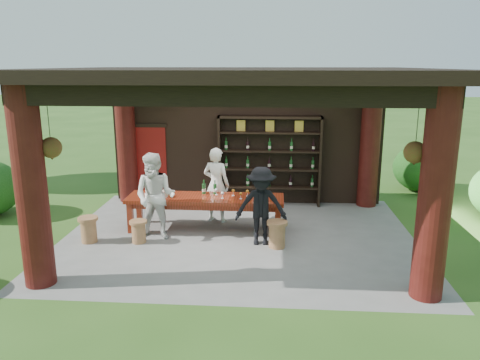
# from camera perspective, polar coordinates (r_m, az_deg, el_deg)

# --- Properties ---
(ground) EXTENTS (90.00, 90.00, 0.00)m
(ground) POSITION_cam_1_polar(r_m,az_deg,el_deg) (10.04, -0.16, -6.94)
(ground) COLOR #2D5119
(ground) RESTS_ON ground
(pavilion) EXTENTS (7.50, 6.00, 3.60)m
(pavilion) POSITION_cam_1_polar(r_m,az_deg,el_deg) (9.91, -0.06, 5.55)
(pavilion) COLOR slate
(pavilion) RESTS_ON ground
(wine_shelf) EXTENTS (2.63, 0.40, 2.31)m
(wine_shelf) POSITION_cam_1_polar(r_m,az_deg,el_deg) (12.05, 3.60, 2.35)
(wine_shelf) COLOR black
(wine_shelf) RESTS_ON ground
(tasting_table) EXTENTS (3.43, 0.90, 0.75)m
(tasting_table) POSITION_cam_1_polar(r_m,az_deg,el_deg) (10.32, -4.25, -2.67)
(tasting_table) COLOR #63220E
(tasting_table) RESTS_ON ground
(stool_near_left) EXTENTS (0.36, 0.36, 0.47)m
(stool_near_left) POSITION_cam_1_polar(r_m,az_deg,el_deg) (9.87, -12.25, -6.09)
(stool_near_left) COLOR brown
(stool_near_left) RESTS_ON ground
(stool_near_right) EXTENTS (0.41, 0.41, 0.55)m
(stool_near_right) POSITION_cam_1_polar(r_m,az_deg,el_deg) (9.43, 4.54, -6.52)
(stool_near_right) COLOR brown
(stool_near_right) RESTS_ON ground
(stool_far_left) EXTENTS (0.41, 0.41, 0.54)m
(stool_far_left) POSITION_cam_1_polar(r_m,az_deg,el_deg) (10.16, -17.97, -5.69)
(stool_far_left) COLOR brown
(stool_far_left) RESTS_ON ground
(host) EXTENTS (0.74, 0.60, 1.74)m
(host) POSITION_cam_1_polar(r_m,az_deg,el_deg) (10.80, -2.90, -0.59)
(host) COLOR white
(host) RESTS_ON ground
(guest_woman) EXTENTS (0.96, 0.79, 1.82)m
(guest_woman) POSITION_cam_1_polar(r_m,az_deg,el_deg) (9.86, -10.28, -1.99)
(guest_woman) COLOR silver
(guest_woman) RESTS_ON ground
(guest_man) EXTENTS (1.06, 0.64, 1.61)m
(guest_man) POSITION_cam_1_polar(r_m,az_deg,el_deg) (9.42, 2.58, -3.20)
(guest_man) COLOR black
(guest_man) RESTS_ON ground
(table_bottles) EXTENTS (0.33, 0.13, 0.31)m
(table_bottles) POSITION_cam_1_polar(r_m,az_deg,el_deg) (10.51, -3.98, -0.83)
(table_bottles) COLOR #194C1E
(table_bottles) RESTS_ON tasting_table
(table_glasses) EXTENTS (2.33, 0.36, 0.15)m
(table_glasses) POSITION_cam_1_polar(r_m,az_deg,el_deg) (10.27, -1.52, -1.62)
(table_glasses) COLOR silver
(table_glasses) RESTS_ON tasting_table
(napkin_basket) EXTENTS (0.26, 0.18, 0.14)m
(napkin_basket) POSITION_cam_1_polar(r_m,az_deg,el_deg) (10.38, -9.57, -1.67)
(napkin_basket) COLOR #BF6672
(napkin_basket) RESTS_ON tasting_table
(shrubs) EXTENTS (15.04, 8.51, 1.36)m
(shrubs) POSITION_cam_1_polar(r_m,az_deg,el_deg) (11.41, 14.66, -1.87)
(shrubs) COLOR #194C14
(shrubs) RESTS_ON ground
(trees) EXTENTS (22.15, 9.80, 4.80)m
(trees) POSITION_cam_1_polar(r_m,az_deg,el_deg) (10.81, 16.63, 12.26)
(trees) COLOR #3F2819
(trees) RESTS_ON ground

